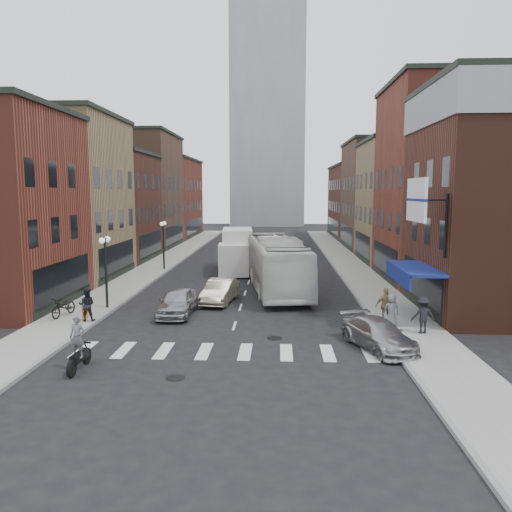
{
  "coord_description": "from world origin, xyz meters",
  "views": [
    {
      "loc": [
        2.13,
        -22.89,
        6.58
      ],
      "look_at": [
        0.86,
        5.75,
        2.87
      ],
      "focal_mm": 35.0,
      "sensor_mm": 36.0,
      "label": 1
    }
  ],
  "objects_px": {
    "sedan_left_far": "(220,291)",
    "parked_bicycle": "(64,307)",
    "sedan_left_near": "(177,302)",
    "ped_right_b": "(386,306)",
    "ped_left_solo": "(87,305)",
    "bike_rack": "(85,312)",
    "box_truck": "(236,251)",
    "transit_bus": "(276,264)",
    "ped_right_c": "(391,310)",
    "streetlamp_far": "(163,236)",
    "curb_car": "(378,335)",
    "ped_right_a": "(423,315)",
    "billboard_sign": "(418,201)",
    "streetlamp_near": "(105,258)",
    "motorcycle_rider": "(78,345)"
  },
  "relations": [
    {
      "from": "sedan_left_far",
      "to": "parked_bicycle",
      "type": "relative_size",
      "value": 2.17
    },
    {
      "from": "sedan_left_near",
      "to": "ped_right_b",
      "type": "distance_m",
      "value": 10.81
    },
    {
      "from": "ped_left_solo",
      "to": "ped_right_b",
      "type": "bearing_deg",
      "value": 172.06
    },
    {
      "from": "bike_rack",
      "to": "box_truck",
      "type": "bearing_deg",
      "value": 69.52
    },
    {
      "from": "transit_bus",
      "to": "ped_right_c",
      "type": "xyz_separation_m",
      "value": [
        5.56,
        -9.42,
        -0.85
      ]
    },
    {
      "from": "streetlamp_far",
      "to": "ped_right_b",
      "type": "relative_size",
      "value": 2.34
    },
    {
      "from": "transit_bus",
      "to": "sedan_left_near",
      "type": "distance_m",
      "value": 8.96
    },
    {
      "from": "transit_bus",
      "to": "ped_right_b",
      "type": "xyz_separation_m",
      "value": [
        5.41,
        -8.89,
        -0.76
      ]
    },
    {
      "from": "box_truck",
      "to": "curb_car",
      "type": "xyz_separation_m",
      "value": [
        7.69,
        -20.47,
        -1.08
      ]
    },
    {
      "from": "ped_right_b",
      "to": "ped_right_c",
      "type": "xyz_separation_m",
      "value": [
        0.15,
        -0.53,
        -0.09
      ]
    },
    {
      "from": "ped_right_a",
      "to": "box_truck",
      "type": "bearing_deg",
      "value": -67.34
    },
    {
      "from": "bike_rack",
      "to": "ped_right_b",
      "type": "distance_m",
      "value": 15.05
    },
    {
      "from": "curb_car",
      "to": "ped_right_b",
      "type": "distance_m",
      "value": 3.81
    },
    {
      "from": "ped_left_solo",
      "to": "box_truck",
      "type": "bearing_deg",
      "value": -118.43
    },
    {
      "from": "ped_right_b",
      "to": "ped_right_a",
      "type": "bearing_deg",
      "value": 122.85
    },
    {
      "from": "box_truck",
      "to": "curb_car",
      "type": "bearing_deg",
      "value": -73.89
    },
    {
      "from": "sedan_left_near",
      "to": "ped_right_c",
      "type": "distance_m",
      "value": 11.05
    },
    {
      "from": "sedan_left_near",
      "to": "ped_left_solo",
      "type": "height_order",
      "value": "ped_left_solo"
    },
    {
      "from": "billboard_sign",
      "to": "streetlamp_near",
      "type": "relative_size",
      "value": 0.9
    },
    {
      "from": "motorcycle_rider",
      "to": "curb_car",
      "type": "bearing_deg",
      "value": 18.1
    },
    {
      "from": "streetlamp_near",
      "to": "bike_rack",
      "type": "relative_size",
      "value": 5.14
    },
    {
      "from": "transit_bus",
      "to": "parked_bicycle",
      "type": "height_order",
      "value": "transit_bus"
    },
    {
      "from": "streetlamp_near",
      "to": "ped_right_c",
      "type": "distance_m",
      "value": 15.47
    },
    {
      "from": "streetlamp_near",
      "to": "parked_bicycle",
      "type": "height_order",
      "value": "streetlamp_near"
    },
    {
      "from": "transit_bus",
      "to": "bike_rack",
      "type": "bearing_deg",
      "value": -144.74
    },
    {
      "from": "sedan_left_far",
      "to": "parked_bicycle",
      "type": "height_order",
      "value": "sedan_left_far"
    },
    {
      "from": "bike_rack",
      "to": "box_truck",
      "type": "distance_m",
      "value": 17.98
    },
    {
      "from": "billboard_sign",
      "to": "ped_right_a",
      "type": "bearing_deg",
      "value": -79.11
    },
    {
      "from": "ped_right_a",
      "to": "ped_right_b",
      "type": "xyz_separation_m",
      "value": [
        -1.32,
        1.68,
        0.03
      ]
    },
    {
      "from": "streetlamp_far",
      "to": "motorcycle_rider",
      "type": "relative_size",
      "value": 1.98
    },
    {
      "from": "box_truck",
      "to": "ped_right_b",
      "type": "xyz_separation_m",
      "value": [
        8.76,
        -16.83,
        -0.67
      ]
    },
    {
      "from": "box_truck",
      "to": "sedan_left_far",
      "type": "distance_m",
      "value": 12.05
    },
    {
      "from": "sedan_left_far",
      "to": "ped_right_a",
      "type": "relative_size",
      "value": 2.48
    },
    {
      "from": "bike_rack",
      "to": "parked_bicycle",
      "type": "distance_m",
      "value": 1.5
    },
    {
      "from": "transit_bus",
      "to": "sedan_left_near",
      "type": "relative_size",
      "value": 3.03
    },
    {
      "from": "curb_car",
      "to": "ped_right_a",
      "type": "bearing_deg",
      "value": 18.54
    },
    {
      "from": "streetlamp_far",
      "to": "sedan_left_far",
      "type": "height_order",
      "value": "streetlamp_far"
    },
    {
      "from": "streetlamp_far",
      "to": "curb_car",
      "type": "bearing_deg",
      "value": -55.92
    },
    {
      "from": "billboard_sign",
      "to": "parked_bicycle",
      "type": "height_order",
      "value": "billboard_sign"
    },
    {
      "from": "bike_rack",
      "to": "parked_bicycle",
      "type": "relative_size",
      "value": 0.41
    },
    {
      "from": "sedan_left_near",
      "to": "box_truck",
      "type": "bearing_deg",
      "value": 83.37
    },
    {
      "from": "ped_left_solo",
      "to": "ped_right_a",
      "type": "bearing_deg",
      "value": 166.06
    },
    {
      "from": "streetlamp_far",
      "to": "motorcycle_rider",
      "type": "distance_m",
      "value": 23.63
    },
    {
      "from": "box_truck",
      "to": "motorcycle_rider",
      "type": "relative_size",
      "value": 3.89
    },
    {
      "from": "streetlamp_near",
      "to": "ped_right_c",
      "type": "xyz_separation_m",
      "value": [
        14.99,
        -3.25,
        -1.98
      ]
    },
    {
      "from": "streetlamp_near",
      "to": "motorcycle_rider",
      "type": "bearing_deg",
      "value": -76.9
    },
    {
      "from": "billboard_sign",
      "to": "bike_rack",
      "type": "height_order",
      "value": "billboard_sign"
    },
    {
      "from": "streetlamp_near",
      "to": "streetlamp_far",
      "type": "distance_m",
      "value": 14.0
    },
    {
      "from": "billboard_sign",
      "to": "box_truck",
      "type": "bearing_deg",
      "value": 119.36
    },
    {
      "from": "ped_left_solo",
      "to": "bike_rack",
      "type": "bearing_deg",
      "value": -59.06
    }
  ]
}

